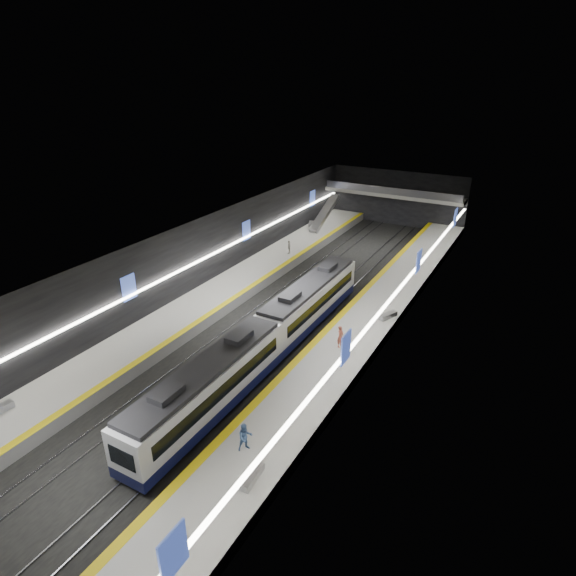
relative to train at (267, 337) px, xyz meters
The scene contains 24 objects.
ground 6.83m from the train, 112.72° to the left, with size 70.00×70.00×0.00m, color black.
ceiling 8.69m from the train, 112.72° to the left, with size 20.00×70.00×0.04m, color beige.
wall_left 13.97m from the train, 154.47° to the left, with size 0.04×70.00×8.00m, color black.
wall_right 9.75m from the train, 38.52° to the left, with size 0.04×70.00×8.00m, color black.
wall_back 41.09m from the train, 93.49° to the left, with size 20.00×0.04×8.00m, color black.
platform_left 11.77m from the train, 149.17° to the left, with size 5.00×70.00×1.00m, color slate.
tile_surface_left 11.71m from the train, 149.17° to the left, with size 5.00×70.00×0.02m, color #B0B0AB.
tactile_strip_left 9.89m from the train, 142.57° to the left, with size 0.60×70.00×0.02m, color yellow.
platform_right 7.97m from the train, 50.05° to the left, with size 5.00×70.00×1.00m, color slate.
tile_surface_right 7.88m from the train, 50.05° to the left, with size 5.00×70.00×0.02m, color #B0B0AB.
tactile_strip_right 6.70m from the train, 64.87° to the left, with size 0.60×70.00×0.02m, color yellow.
rails 6.82m from the train, 112.72° to the left, with size 6.52×70.00×0.12m.
train is the anchor object (origin of this frame).
ad_posters 7.75m from the train, 109.73° to the left, with size 19.94×53.50×2.20m.
cove_light_left 13.77m from the train, 154.11° to the left, with size 0.25×68.60×0.12m, color white.
cove_light_right 9.57m from the train, 39.27° to the left, with size 0.25×68.60×0.12m, color white.
mezzanine_bridge 39.08m from the train, 93.68° to the left, with size 20.00×3.00×1.50m.
escalator 33.50m from the train, 107.37° to the left, with size 1.20×8.00×0.60m, color #99999E.
bench_left_far 33.54m from the train, 110.67° to the left, with size 0.52×1.88×0.46m, color #99999E.
bench_right_near 13.37m from the train, 62.24° to the right, with size 0.54×1.93×0.47m, color #99999E.
bench_right_far 11.93m from the train, 55.73° to the left, with size 0.53×1.92×0.47m, color #99999E.
passenger_right_a 5.86m from the train, 33.68° to the left, with size 0.66×0.44×1.82m, color #BC5B46.
passenger_right_b 11.04m from the train, 65.33° to the right, with size 0.88×0.69×1.81m, color #48699D.
passenger_left_a 21.92m from the train, 114.35° to the left, with size 0.96×0.40×1.64m, color silver.
Camera 1 is at (19.85, -33.81, 21.43)m, focal length 30.00 mm.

